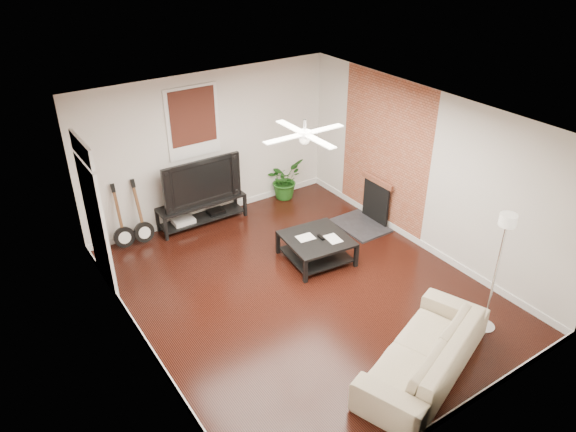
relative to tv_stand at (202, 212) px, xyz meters
name	(u,v)px	position (x,y,z in m)	size (l,w,h in m)	color
room	(303,212)	(0.36, -2.78, 1.16)	(5.01, 6.01, 2.81)	black
brick_accent	(384,153)	(2.85, -1.78, 1.16)	(0.02, 2.20, 2.80)	#A65235
fireplace	(368,203)	(2.56, -1.78, 0.22)	(0.80, 1.10, 0.92)	black
window_back	(193,122)	(0.06, 0.19, 1.71)	(1.00, 0.06, 1.30)	#3B1910
door_left	(96,214)	(-2.10, -0.88, 1.01)	(0.08, 1.00, 2.50)	white
tv_stand	(202,212)	(0.00, 0.00, 0.00)	(1.69, 0.45, 0.47)	black
tv	(199,180)	(0.00, 0.02, 0.67)	(1.51, 0.20, 0.87)	black
coffee_table	(316,248)	(1.05, -2.20, -0.02)	(1.03, 1.03, 0.43)	black
sofa	(425,351)	(0.66, -5.04, 0.10)	(2.28, 0.89, 0.67)	tan
floor_lamp	(496,274)	(2.01, -4.94, 0.69)	(0.31, 0.31, 1.86)	silver
potted_plant	(284,179)	(1.89, 0.04, 0.17)	(0.73, 0.63, 0.81)	#1E5618
guitar_left	(121,218)	(-1.52, -0.03, 0.36)	(0.37, 0.26, 1.20)	black
guitar_right	(141,213)	(-1.17, -0.06, 0.36)	(0.37, 0.26, 1.20)	black
ceiling_fan	(305,134)	(0.36, -2.78, 2.36)	(1.24, 1.24, 0.32)	white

